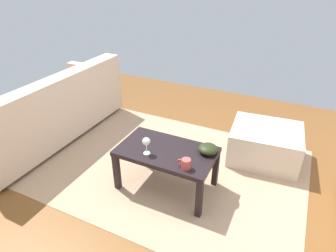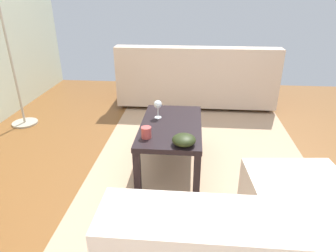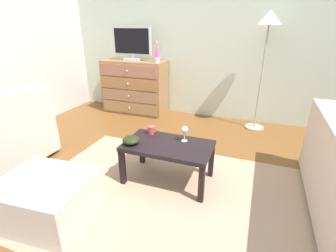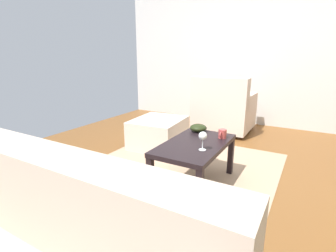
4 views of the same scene
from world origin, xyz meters
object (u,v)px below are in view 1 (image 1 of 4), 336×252
ottoman (265,144)px  couch_large (47,113)px  mug (186,164)px  bowl_decorative (208,149)px  wine_glass (146,142)px  coffee_table (167,155)px

ottoman → couch_large: bearing=14.9°
mug → bowl_decorative: mug is taller
couch_large → ottoman: 2.49m
mug → couch_large: 1.96m
ottoman → wine_glass: bearing=48.2°
couch_large → wine_glass: bearing=167.8°
mug → bowl_decorative: (-0.09, -0.28, -0.00)m
ottoman → mug: bearing=64.3°
coffee_table → mug: size_ratio=7.54×
wine_glass → couch_large: size_ratio=0.08×
coffee_table → wine_glass: wine_glass is taller
mug → bowl_decorative: bearing=-107.7°
bowl_decorative → ottoman: bearing=-118.5°
wine_glass → couch_large: (1.53, -0.33, -0.21)m
bowl_decorative → wine_glass: bearing=27.0°
bowl_decorative → coffee_table: bearing=19.0°
coffee_table → wine_glass: size_ratio=5.47×
mug → bowl_decorative: size_ratio=0.67×
couch_large → mug: bearing=168.9°
wine_glass → mug: 0.39m
mug → bowl_decorative: 0.30m
wine_glass → mug: size_ratio=1.38×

